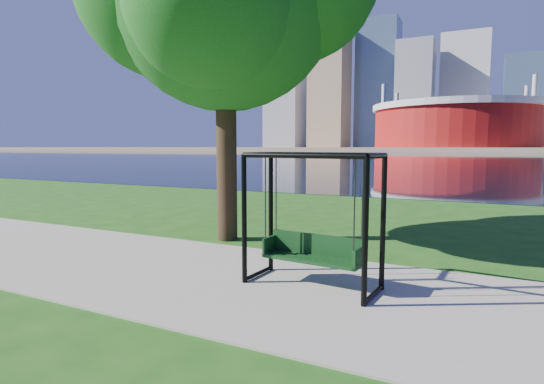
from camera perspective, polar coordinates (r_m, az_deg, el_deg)
The scene contains 7 objects.
ground at distance 7.30m, azimuth 1.61°, elevation -11.39°, with size 900.00×900.00×0.00m, color #1E5114.
path at distance 6.86m, azimuth -0.16°, elevation -12.40°, with size 120.00×4.00×0.03m, color #9E937F.
river at distance 108.40m, azimuth 24.70°, elevation 4.36°, with size 900.00×180.00×0.02m, color black.
far_bank at distance 312.35m, azimuth 25.74°, elevation 5.24°, with size 900.00×228.00×2.00m, color #937F60.
stadium at distance 241.98m, azimuth 23.34°, elevation 8.42°, with size 83.00×83.00×32.00m.
skyline at distance 327.55m, azimuth 25.29°, elevation 11.39°, with size 392.00×66.00×96.50m.
swing at distance 6.60m, azimuth 5.48°, elevation -4.18°, with size 2.13×1.06×2.11m.
Camera 1 is at (2.89, -6.34, 2.19)m, focal length 28.00 mm.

